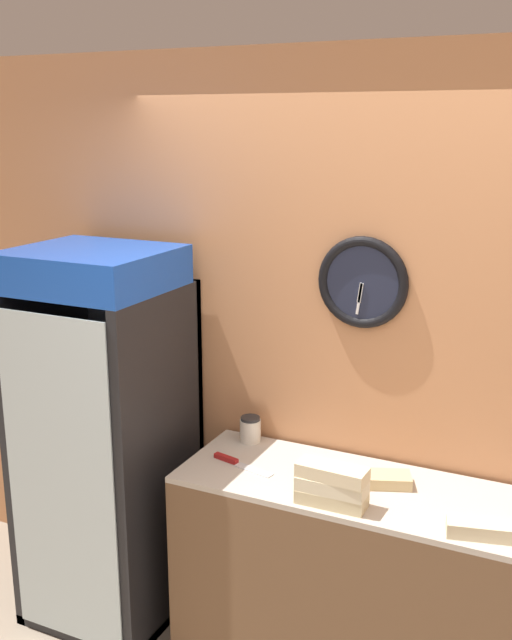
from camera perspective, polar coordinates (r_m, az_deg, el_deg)
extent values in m
cube|color=tan|center=(3.35, 10.11, -3.31)|extent=(5.20, 0.06, 2.70)
torus|color=black|center=(3.24, 8.12, 2.83)|extent=(0.40, 0.04, 0.40)
cylinder|color=#1E2338|center=(3.24, 8.12, 2.83)|extent=(0.33, 0.01, 0.33)
cube|color=white|center=(3.25, 7.95, 2.07)|extent=(0.03, 0.01, 0.09)
cube|color=white|center=(3.25, 7.88, 1.62)|extent=(0.03, 0.01, 0.14)
cube|color=brown|center=(3.46, 7.81, -19.35)|extent=(1.58, 0.57, 0.89)
cube|color=#BCB2A3|center=(3.23, 8.10, -12.64)|extent=(1.58, 0.57, 0.02)
cube|color=black|center=(3.97, -8.50, -8.31)|extent=(0.68, 0.04, 1.66)
cube|color=black|center=(3.92, -15.04, -9.00)|extent=(0.05, 0.68, 1.66)
cube|color=black|center=(3.57, -7.09, -11.05)|extent=(0.05, 0.68, 1.66)
cube|color=black|center=(4.14, -10.67, -20.14)|extent=(0.68, 0.68, 0.05)
cube|color=white|center=(3.95, -8.73, -8.45)|extent=(0.58, 0.02, 1.56)
cube|color=silver|center=(3.50, -14.70, -12.04)|extent=(0.58, 0.01, 1.56)
cube|color=blue|center=(3.43, -12.38, 3.84)|extent=(0.68, 0.61, 0.18)
cube|color=silver|center=(3.92, -11.12, -15.85)|extent=(0.56, 0.56, 0.01)
cube|color=silver|center=(3.78, -11.34, -12.00)|extent=(0.56, 0.56, 0.01)
cube|color=silver|center=(3.66, -11.58, -7.88)|extent=(0.56, 0.56, 0.01)
cube|color=silver|center=(3.56, -11.83, -3.49)|extent=(0.56, 0.56, 0.01)
cylinder|color=orange|center=(3.43, -13.31, -8.25)|extent=(0.07, 0.07, 0.13)
cylinder|color=orange|center=(3.40, -13.40, -6.79)|extent=(0.03, 0.03, 0.06)
cylinder|color=#B2231E|center=(3.85, -16.10, -15.28)|extent=(0.07, 0.07, 0.17)
cylinder|color=#B2231E|center=(3.79, -16.23, -13.72)|extent=(0.03, 0.03, 0.07)
cylinder|color=orange|center=(3.27, -12.41, -3.84)|extent=(0.06, 0.06, 0.13)
cylinder|color=orange|center=(3.24, -12.50, -2.28)|extent=(0.02, 0.02, 0.06)
cylinder|color=orange|center=(3.68, -12.69, -16.53)|extent=(0.06, 0.06, 0.17)
cylinder|color=orange|center=(3.62, -12.80, -14.93)|extent=(0.02, 0.02, 0.07)
cylinder|color=#B2BCCC|center=(3.52, -15.50, -7.42)|extent=(0.06, 0.06, 0.17)
cylinder|color=#B2BCCC|center=(3.48, -15.64, -5.52)|extent=(0.02, 0.02, 0.07)
cylinder|color=#2D6B38|center=(3.57, -13.22, -12.61)|extent=(0.07, 0.07, 0.13)
cylinder|color=#2D6B38|center=(3.53, -13.30, -11.29)|extent=(0.03, 0.03, 0.05)
cylinder|color=orange|center=(3.50, -11.82, -13.11)|extent=(0.06, 0.06, 0.12)
cylinder|color=orange|center=(3.46, -11.89, -11.86)|extent=(0.02, 0.02, 0.05)
cylinder|color=#2D6B38|center=(3.76, -14.37, -15.84)|extent=(0.07, 0.07, 0.18)
cylinder|color=#2D6B38|center=(3.70, -14.50, -14.15)|extent=(0.03, 0.03, 0.08)
cube|color=beige|center=(3.06, 5.76, -13.36)|extent=(0.28, 0.11, 0.06)
cube|color=beige|center=(3.03, 5.79, -12.42)|extent=(0.28, 0.11, 0.06)
cube|color=beige|center=(3.01, 5.82, -11.47)|extent=(0.28, 0.12, 0.06)
cube|color=beige|center=(2.96, 17.27, -15.04)|extent=(0.31, 0.16, 0.06)
cube|color=tan|center=(3.23, 9.07, -11.89)|extent=(0.32, 0.22, 0.05)
cube|color=silver|center=(3.32, -0.18, -11.36)|extent=(0.19, 0.08, 0.00)
cube|color=maroon|center=(3.41, -2.29, -10.49)|extent=(0.13, 0.05, 0.02)
cylinder|color=silver|center=(3.58, -0.44, -8.42)|extent=(0.10, 0.10, 0.11)
cylinder|color=#262628|center=(3.55, -0.44, -7.51)|extent=(0.09, 0.09, 0.01)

